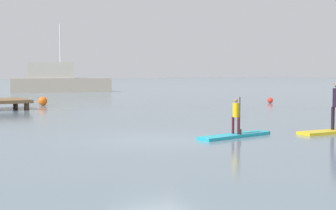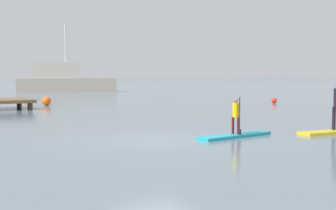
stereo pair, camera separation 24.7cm
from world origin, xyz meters
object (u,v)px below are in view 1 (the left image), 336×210
Objects in this scene: fishing_boat_green_midground at (59,81)px; mooring_buoy_far at (270,100)px; paddler_child_solo at (236,114)px; paddleboard_near at (236,135)px; mooring_buoy_mid at (43,101)px.

fishing_boat_green_midground reaches higher than mooring_buoy_far.
paddler_child_solo is 36.93m from fishing_boat_green_midground.
paddleboard_near is at bearing -100.03° from fishing_boat_green_midground.
fishing_boat_green_midground is 19.96m from mooring_buoy_mid.
paddleboard_near is 0.71m from paddler_child_solo.
mooring_buoy_far is (12.84, 12.42, -0.57)m from paddler_child_solo.
paddler_child_solo is 17.88m from mooring_buoy_far.
mooring_buoy_far is at bearing -75.01° from fishing_boat_green_midground.
paddleboard_near is at bearing 81.81° from paddler_child_solo.
paddler_child_solo reaches higher than mooring_buoy_far.
paddler_child_solo is (-0.00, -0.01, 0.71)m from paddleboard_near.
mooring_buoy_mid is 14.82m from mooring_buoy_far.
mooring_buoy_far is at bearing 44.02° from paddleboard_near.
fishing_boat_green_midground is at bearing 104.99° from mooring_buoy_far.
paddler_child_solo is at bearing -100.03° from fishing_boat_green_midground.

